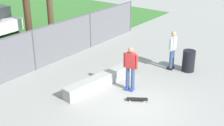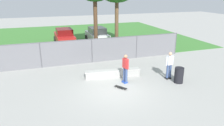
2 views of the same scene
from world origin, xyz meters
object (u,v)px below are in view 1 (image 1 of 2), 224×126
at_px(skateboarder, 130,67).
at_px(trash_bin, 189,61).
at_px(bystander, 173,49).
at_px(skateboard, 137,99).
at_px(concrete_ledge, 101,81).

relative_size(skateboarder, trash_bin, 1.85).
bearing_deg(bystander, skateboard, -173.95).
distance_m(bystander, trash_bin, 0.92).
bearing_deg(trash_bin, skateboarder, 161.60).
relative_size(skateboard, trash_bin, 0.79).
distance_m(skateboard, trash_bin, 3.76).
xyz_separation_m(bystander, trash_bin, (0.27, -0.70, -0.52)).
bearing_deg(bystander, trash_bin, -68.66).
height_order(bystander, trash_bin, bystander).
relative_size(concrete_ledge, skateboarder, 2.03).
height_order(skateboarder, skateboard, skateboarder).
bearing_deg(skateboard, skateboarder, 51.52).
distance_m(skateboarder, skateboard, 1.31).
bearing_deg(concrete_ledge, skateboard, -93.96).
height_order(skateboard, trash_bin, trash_bin).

